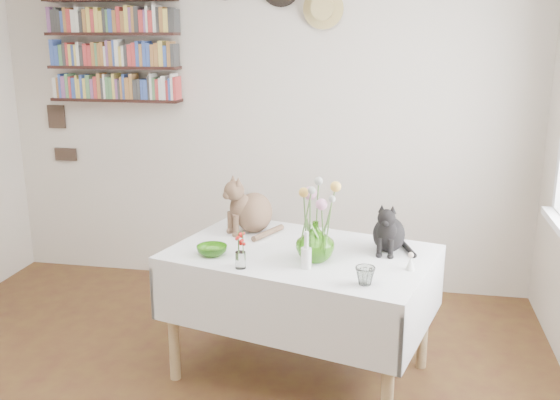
% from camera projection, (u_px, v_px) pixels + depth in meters
% --- Properties ---
extents(room, '(4.08, 4.58, 2.58)m').
position_uv_depth(room, '(140.00, 199.00, 2.49)').
color(room, brown).
rests_on(room, ground).
extents(dining_table, '(1.56, 1.21, 0.74)m').
position_uv_depth(dining_table, '(301.00, 282.00, 3.44)').
color(dining_table, white).
rests_on(dining_table, room).
extents(tabby_cat, '(0.38, 0.38, 0.36)m').
position_uv_depth(tabby_cat, '(254.00, 202.00, 3.70)').
color(tabby_cat, brown).
rests_on(tabby_cat, dining_table).
extents(black_cat, '(0.22, 0.27, 0.29)m').
position_uv_depth(black_cat, '(389.00, 225.00, 3.37)').
color(black_cat, black).
rests_on(black_cat, dining_table).
extents(flower_vase, '(0.28, 0.28, 0.21)m').
position_uv_depth(flower_vase, '(315.00, 241.00, 3.23)').
color(flower_vase, '#71C636').
rests_on(flower_vase, dining_table).
extents(green_bowl, '(0.19, 0.19, 0.05)m').
position_uv_depth(green_bowl, '(212.00, 250.00, 3.33)').
color(green_bowl, '#71C636').
rests_on(green_bowl, dining_table).
extents(drinking_glass, '(0.12, 0.12, 0.09)m').
position_uv_depth(drinking_glass, '(365.00, 276.00, 2.93)').
color(drinking_glass, white).
rests_on(drinking_glass, dining_table).
extents(candlestick, '(0.05, 0.05, 0.19)m').
position_uv_depth(candlestick, '(306.00, 256.00, 3.13)').
color(candlestick, white).
rests_on(candlestick, dining_table).
extents(berry_jar, '(0.05, 0.05, 0.22)m').
position_uv_depth(berry_jar, '(240.00, 250.00, 3.13)').
color(berry_jar, white).
rests_on(berry_jar, dining_table).
extents(porcelain_figurine, '(0.05, 0.05, 0.09)m').
position_uv_depth(porcelain_figurine, '(410.00, 262.00, 3.12)').
color(porcelain_figurine, white).
rests_on(porcelain_figurine, dining_table).
extents(flower_bouquet, '(0.17, 0.13, 0.39)m').
position_uv_depth(flower_bouquet, '(316.00, 197.00, 3.18)').
color(flower_bouquet, '#4C7233').
rests_on(flower_bouquet, flower_vase).
extents(bookshelf_unit, '(1.00, 0.16, 0.91)m').
position_uv_depth(bookshelf_unit, '(112.00, 39.00, 4.58)').
color(bookshelf_unit, black).
rests_on(bookshelf_unit, room).
extents(wall_art_plaques, '(0.21, 0.02, 0.44)m').
position_uv_depth(wall_art_plaques, '(60.00, 132.00, 4.93)').
color(wall_art_plaques, '#38281E').
rests_on(wall_art_plaques, room).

